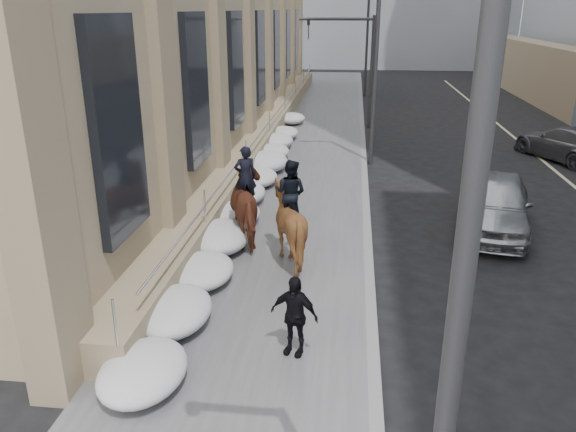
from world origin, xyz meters
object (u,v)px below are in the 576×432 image
object	(u,v)px
mounted_horse_left	(251,204)
mounted_horse_right	(288,220)
pedestrian	(294,315)
car_silver	(495,203)
car_grey	(568,144)

from	to	relation	value
mounted_horse_left	mounted_horse_right	distance (m)	1.75
mounted_horse_left	pedestrian	distance (m)	5.71
mounted_horse_right	car_silver	size ratio (longest dim) A/B	0.54
mounted_horse_left	mounted_horse_right	world-z (taller)	mounted_horse_left
pedestrian	car_silver	distance (m)	9.04
mounted_horse_left	pedestrian	world-z (taller)	mounted_horse_left
pedestrian	car_grey	distance (m)	19.33
car_silver	car_grey	xyz separation A→B (m)	(5.11, 8.97, -0.10)
car_silver	car_grey	world-z (taller)	car_silver
mounted_horse_right	pedestrian	world-z (taller)	mounted_horse_right
mounted_horse_left	car_silver	world-z (taller)	mounted_horse_left
mounted_horse_left	car_grey	distance (m)	16.34
pedestrian	mounted_horse_right	bearing A→B (deg)	114.65
mounted_horse_left	car_grey	size ratio (longest dim) A/B	0.52
mounted_horse_left	pedestrian	bearing A→B (deg)	85.53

